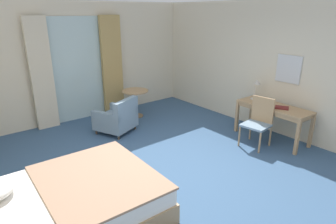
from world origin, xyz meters
The scene contains 14 objects.
ground centered at (0.00, 0.00, -0.05)m, with size 6.45×7.50×0.10m, color #38567A.
wall_back centered at (0.00, 3.49, 1.40)m, with size 6.05×0.12×2.79m, color beige.
wall_right centered at (2.96, 0.00, 1.40)m, with size 0.12×7.10×2.79m, color beige.
balcony_glass_door centered at (-0.08, 3.41, 1.23)m, with size 1.29×0.02×2.46m, color silver.
curtain_panel_left centered at (-0.94, 3.31, 1.24)m, with size 0.48×0.10×2.48m, color beige.
curtain_panel_right centered at (0.79, 3.31, 1.24)m, with size 0.54×0.10×2.48m, color tan.
bed centered at (-1.79, -0.18, 0.29)m, with size 2.21×1.76×1.12m.
writing_desk centered at (2.51, -0.30, 0.65)m, with size 0.61×1.50×0.74m.
desk_chair centered at (2.05, -0.28, 0.53)m, with size 0.53×0.53×0.97m.
desk_lamp centered at (2.63, 0.24, 1.05)m, with size 0.21×0.16×0.44m.
closed_book centered at (2.49, -0.49, 0.75)m, with size 0.20×0.26×0.02m, color maroon.
armchair_by_window centered at (0.17, 2.04, 0.32)m, with size 0.97×0.96×0.79m.
round_cafe_table centered at (1.04, 2.65, 0.51)m, with size 0.66×0.66×0.69m.
wall_mirror centered at (2.88, -0.30, 1.45)m, with size 0.02×0.52×0.56m.
Camera 1 is at (-2.67, -3.30, 2.56)m, focal length 30.75 mm.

